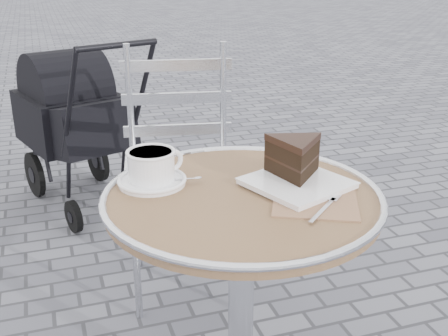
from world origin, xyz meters
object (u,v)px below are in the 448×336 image
object	(u,v)px
cafe_table	(242,251)
cappuccino_set	(152,169)
baby_stroller	(77,127)
cake_plate_set	(296,163)
bistro_chair	(179,141)

from	to	relation	value
cafe_table	cappuccino_set	distance (m)	0.32
cafe_table	baby_stroller	distance (m)	1.77
cake_plate_set	baby_stroller	size ratio (longest dim) A/B	0.39
bistro_chair	baby_stroller	bearing A→B (deg)	120.81
cake_plate_set	baby_stroller	bearing A→B (deg)	83.84
cafe_table	baby_stroller	world-z (taller)	baby_stroller
cappuccino_set	bistro_chair	xyz separation A→B (m)	(0.24, 0.69, -0.17)
cappuccino_set	bistro_chair	distance (m)	0.75
cappuccino_set	baby_stroller	bearing A→B (deg)	75.14
baby_stroller	cafe_table	bearing A→B (deg)	-98.42
cake_plate_set	cappuccino_set	bearing A→B (deg)	141.19
cafe_table	cake_plate_set	size ratio (longest dim) A/B	1.94
bistro_chair	cappuccino_set	bearing A→B (deg)	-98.74
cafe_table	cake_plate_set	bearing A→B (deg)	9.39
cafe_table	cake_plate_set	xyz separation A→B (m)	(0.16, 0.03, 0.22)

